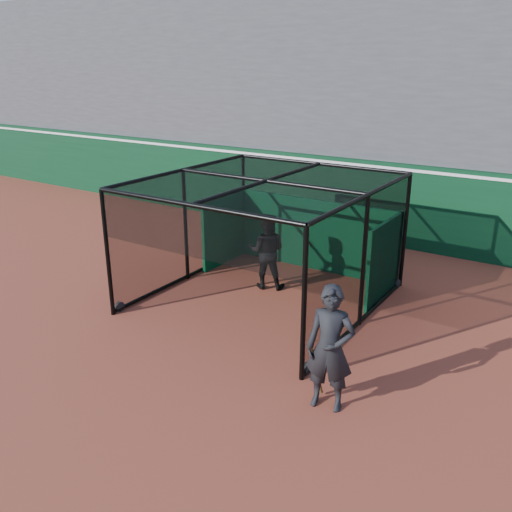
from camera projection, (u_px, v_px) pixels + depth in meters
The scene contains 6 objects.
ground at pixel (159, 341), 10.81m from camera, with size 120.00×120.00×0.00m, color brown.
outfield_wall at pixel (342, 196), 17.07m from camera, with size 50.00×0.50×2.50m.
grandstand at pixel (392, 86), 18.97m from camera, with size 50.00×7.85×8.95m.
batting_cage at pixel (266, 242), 12.27m from camera, with size 4.82×5.18×2.81m.
batter at pixel (267, 251), 13.11m from camera, with size 0.91×0.71×1.87m, color black.
on_deck_player at pixel (330, 349), 8.42m from camera, with size 0.85×0.65×2.09m.
Camera 1 is at (6.91, -6.97, 5.23)m, focal length 38.00 mm.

